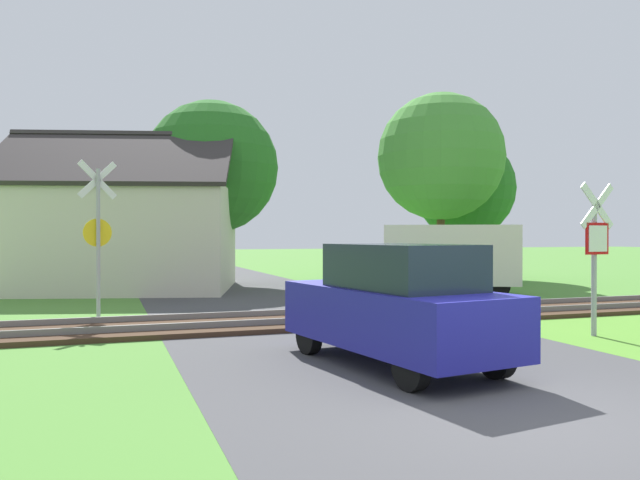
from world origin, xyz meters
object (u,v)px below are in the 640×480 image
object	(u,v)px
parked_car	(396,305)
crossing_sign_far	(98,229)
stop_sign_near	(595,248)
tree_center	(212,167)
tree_right	(441,157)
mail_truck	(444,256)
tree_far	(464,188)
house	(124,235)

from	to	relation	value
parked_car	crossing_sign_far	bearing A→B (deg)	112.37
stop_sign_near	tree_center	distance (m)	15.71
tree_right	parked_car	xyz separation A→B (m)	(-9.11, -14.44, -4.26)
stop_sign_near	parked_car	distance (m)	4.96
mail_truck	tree_far	bearing A→B (deg)	-10.81
crossing_sign_far	mail_truck	world-z (taller)	crossing_sign_far
crossing_sign_far	mail_truck	distance (m)	10.91
stop_sign_near	mail_truck	xyz separation A→B (m)	(1.62, 8.32, -0.44)
parked_car	mail_truck	bearing A→B (deg)	46.92
tree_right	mail_truck	xyz separation A→B (m)	(-2.74, -4.94, -3.91)
stop_sign_near	tree_center	size ratio (longest dim) A/B	0.41
stop_sign_near	tree_center	world-z (taller)	tree_center
tree_far	tree_center	bearing A→B (deg)	-179.00
crossing_sign_far	house	world-z (taller)	house
tree_center	parked_car	bearing A→B (deg)	-89.63
crossing_sign_far	tree_far	world-z (taller)	tree_far
stop_sign_near	parked_car	world-z (taller)	stop_sign_near
stop_sign_near	tree_right	world-z (taller)	tree_right
tree_center	parked_car	xyz separation A→B (m)	(0.10, -15.85, -3.64)
mail_truck	parked_car	size ratio (longest dim) A/B	1.24
tree_center	tree_far	size ratio (longest dim) A/B	1.13
crossing_sign_far	house	bearing A→B (deg)	69.01
stop_sign_near	tree_right	bearing A→B (deg)	-115.95
tree_right	parked_car	size ratio (longest dim) A/B	1.85
tree_center	crossing_sign_far	bearing A→B (deg)	-114.06
house	mail_truck	size ratio (longest dim) A/B	1.76
tree_center	mail_truck	xyz separation A→B (m)	(6.48, -6.35, -3.30)
tree_right	parked_car	distance (m)	17.60
tree_far	crossing_sign_far	bearing A→B (deg)	-148.91
stop_sign_near	mail_truck	size ratio (longest dim) A/B	0.56
mail_truck	crossing_sign_far	bearing A→B (deg)	130.45
mail_truck	parked_car	distance (m)	11.45
crossing_sign_far	mail_truck	size ratio (longest dim) A/B	0.69
tree_right	mail_truck	bearing A→B (deg)	-118.98
crossing_sign_far	parked_car	world-z (taller)	crossing_sign_far
tree_far	parked_car	size ratio (longest dim) A/B	1.50
stop_sign_near	crossing_sign_far	world-z (taller)	crossing_sign_far
house	parked_car	bearing A→B (deg)	-61.85
tree_right	tree_center	size ratio (longest dim) A/B	1.10
tree_far	mail_truck	distance (m)	8.62
stop_sign_near	parked_car	size ratio (longest dim) A/B	0.69
tree_center	parked_car	size ratio (longest dim) A/B	1.69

